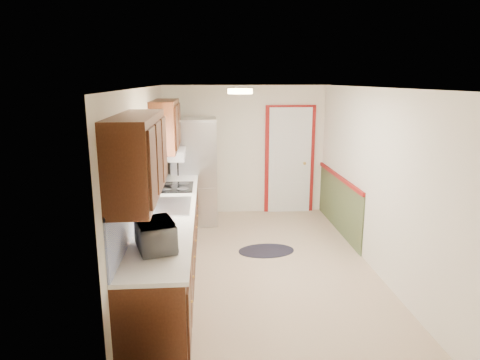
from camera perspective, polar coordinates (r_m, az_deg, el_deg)
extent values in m
cube|color=tan|center=(6.00, 2.77, -11.34)|extent=(3.20, 5.20, 0.12)
cube|color=white|center=(5.46, 3.06, 12.21)|extent=(3.20, 5.20, 0.12)
cube|color=white|center=(8.05, 0.65, 3.98)|extent=(3.20, 0.10, 2.40)
cube|color=white|center=(3.27, 8.56, -10.30)|extent=(3.20, 0.10, 2.40)
cube|color=white|center=(5.62, -12.44, -0.40)|extent=(0.10, 5.20, 2.40)
cube|color=white|center=(5.99, 17.29, 0.13)|extent=(0.10, 5.20, 2.40)
cube|color=#3C1B0D|center=(5.53, -9.35, -8.66)|extent=(0.60, 4.00, 0.90)
cube|color=white|center=(5.37, -9.38, -4.00)|extent=(0.63, 4.00, 0.04)
cube|color=#5876D7|center=(5.33, -12.75, -1.00)|extent=(0.02, 4.00, 0.55)
cube|color=#3C1B0D|center=(3.92, -13.47, 3.02)|extent=(0.35, 1.40, 0.75)
cube|color=#3C1B0D|center=(6.58, -9.90, 7.19)|extent=(0.35, 1.20, 0.75)
cube|color=white|center=(5.34, -12.79, 3.47)|extent=(0.02, 1.00, 0.90)
cube|color=#B76422|center=(5.29, -12.49, 7.22)|extent=(0.05, 1.12, 0.24)
cube|color=#B7B7BC|center=(5.46, -9.36, -3.44)|extent=(0.52, 0.82, 0.02)
cube|color=white|center=(6.68, -9.28, 3.41)|extent=(0.45, 0.60, 0.15)
cube|color=maroon|center=(8.17, 6.61, 2.61)|extent=(0.94, 0.05, 2.08)
cube|color=white|center=(8.15, 6.65, 2.58)|extent=(0.80, 0.04, 2.00)
cube|color=#434D2B|center=(7.40, 13.01, -3.16)|extent=(0.02, 2.30, 0.90)
cube|color=maroon|center=(7.28, 13.11, 0.39)|extent=(0.04, 2.30, 0.06)
cylinder|color=#FFD88C|center=(5.23, 0.01, 11.75)|extent=(0.30, 0.30, 0.06)
imported|color=white|center=(4.10, -11.17, -6.86)|extent=(0.41, 0.55, 0.33)
cube|color=#B7B7BC|center=(7.56, -6.10, 1.19)|extent=(0.78, 0.73, 1.86)
cylinder|color=black|center=(7.20, -8.22, -0.24)|extent=(0.02, 0.02, 1.30)
ellipsoid|color=black|center=(6.48, 3.52, -9.39)|extent=(0.87, 0.60, 0.01)
cube|color=black|center=(6.37, -8.66, -0.95)|extent=(0.53, 0.63, 0.02)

